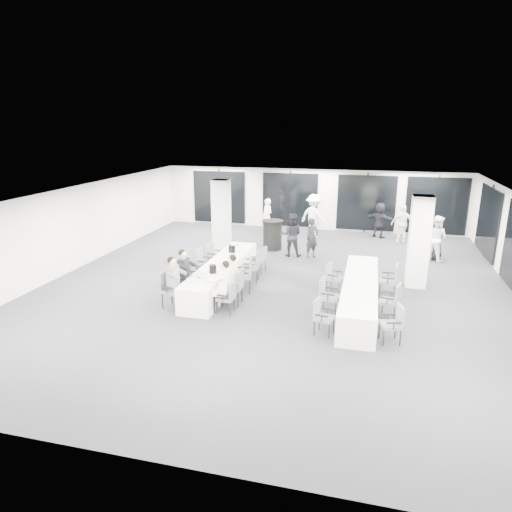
% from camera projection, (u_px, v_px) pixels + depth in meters
% --- Properties ---
extents(room, '(14.04, 16.04, 2.84)m').
position_uv_depth(room, '(310.00, 235.00, 14.62)').
color(room, '#26272C').
rests_on(room, ground).
extents(column_left, '(0.60, 0.60, 2.80)m').
position_uv_depth(column_left, '(221.00, 216.00, 17.43)').
color(column_left, silver).
rests_on(column_left, floor).
extents(column_right, '(0.60, 0.60, 2.80)m').
position_uv_depth(column_right, '(419.00, 242.00, 13.73)').
color(column_right, silver).
rests_on(column_right, floor).
extents(banquet_table_main, '(0.90, 5.00, 0.75)m').
position_uv_depth(banquet_table_main, '(222.00, 274.00, 14.01)').
color(banquet_table_main, silver).
rests_on(banquet_table_main, floor).
extents(banquet_table_side, '(0.90, 5.00, 0.75)m').
position_uv_depth(banquet_table_side, '(360.00, 295.00, 12.35)').
color(banquet_table_side, silver).
rests_on(banquet_table_side, floor).
extents(cocktail_table, '(0.84, 0.84, 1.17)m').
position_uv_depth(cocktail_table, '(272.00, 235.00, 17.99)').
color(cocktail_table, black).
rests_on(cocktail_table, floor).
extents(chair_main_left_near, '(0.60, 0.63, 1.00)m').
position_uv_depth(chair_main_left_near, '(170.00, 287.00, 12.36)').
color(chair_main_left_near, '#4A4C51').
rests_on(chair_main_left_near, floor).
extents(chair_main_left_second, '(0.48, 0.52, 0.86)m').
position_uv_depth(chair_main_left_second, '(181.00, 281.00, 13.05)').
color(chair_main_left_second, '#4A4C51').
rests_on(chair_main_left_second, floor).
extents(chair_main_left_mid, '(0.52, 0.57, 0.96)m').
position_uv_depth(chair_main_left_mid, '(191.00, 271.00, 13.77)').
color(chair_main_left_mid, '#4A4C51').
rests_on(chair_main_left_mid, floor).
extents(chair_main_left_fourth, '(0.50, 0.56, 0.96)m').
position_uv_depth(chair_main_left_fourth, '(203.00, 261.00, 14.70)').
color(chair_main_left_fourth, '#4A4C51').
rests_on(chair_main_left_fourth, floor).
extents(chair_main_left_far, '(0.53, 0.57, 0.92)m').
position_uv_depth(chair_main_left_far, '(213.00, 254.00, 15.62)').
color(chair_main_left_far, '#4A4C51').
rests_on(chair_main_left_far, floor).
extents(chair_main_right_near, '(0.46, 0.50, 0.86)m').
position_uv_depth(chair_main_right_near, '(228.00, 295.00, 11.97)').
color(chair_main_right_near, '#4A4C51').
rests_on(chair_main_right_near, floor).
extents(chair_main_right_second, '(0.52, 0.58, 1.01)m').
position_uv_depth(chair_main_right_second, '(236.00, 285.00, 12.51)').
color(chair_main_right_second, '#4A4C51').
rests_on(chair_main_right_second, floor).
extents(chair_main_right_mid, '(0.62, 0.66, 1.03)m').
position_uv_depth(chair_main_right_mid, '(245.00, 273.00, 13.45)').
color(chair_main_right_mid, '#4A4C51').
rests_on(chair_main_right_mid, floor).
extents(chair_main_right_fourth, '(0.58, 0.62, 1.02)m').
position_uv_depth(chair_main_right_fourth, '(253.00, 264.00, 14.29)').
color(chair_main_right_fourth, '#4A4C51').
rests_on(chair_main_right_fourth, floor).
extents(chair_main_right_far, '(0.52, 0.55, 0.88)m').
position_uv_depth(chair_main_right_far, '(260.00, 258.00, 15.26)').
color(chair_main_right_far, '#4A4C51').
rests_on(chair_main_right_far, floor).
extents(chair_side_left_near, '(0.52, 0.54, 0.86)m').
position_uv_depth(chair_side_left_near, '(322.00, 314.00, 10.79)').
color(chair_side_left_near, '#4A4C51').
rests_on(chair_side_left_near, floor).
extents(chair_side_left_mid, '(0.53, 0.58, 0.95)m').
position_uv_depth(chair_side_left_mid, '(327.00, 294.00, 11.97)').
color(chair_side_left_mid, '#4A4C51').
rests_on(chair_side_left_mid, floor).
extents(chair_side_left_far, '(0.53, 0.55, 0.86)m').
position_uv_depth(chair_side_left_far, '(333.00, 275.00, 13.55)').
color(chair_side_left_far, '#4A4C51').
rests_on(chair_side_left_far, floor).
extents(chair_side_right_near, '(0.55, 0.57, 0.90)m').
position_uv_depth(chair_side_right_near, '(394.00, 322.00, 10.35)').
color(chair_side_right_near, '#4A4C51').
rests_on(chair_side_right_near, floor).
extents(chair_side_right_mid, '(0.57, 0.60, 0.93)m').
position_uv_depth(chair_side_right_mid, '(392.00, 299.00, 11.65)').
color(chair_side_right_mid, '#4A4C51').
rests_on(chair_side_right_mid, floor).
extents(chair_side_right_far, '(0.51, 0.57, 0.96)m').
position_uv_depth(chair_side_right_far, '(391.00, 278.00, 13.12)').
color(chair_side_right_far, '#4A4C51').
rests_on(chair_side_right_far, floor).
extents(seated_guest_a, '(0.50, 0.38, 1.44)m').
position_uv_depth(seated_guest_a, '(175.00, 279.00, 12.24)').
color(seated_guest_a, slate).
rests_on(seated_guest_a, floor).
extents(seated_guest_b, '(0.50, 0.38, 1.44)m').
position_uv_depth(seated_guest_b, '(186.00, 271.00, 12.93)').
color(seated_guest_b, black).
rests_on(seated_guest_b, floor).
extents(seated_guest_c, '(0.50, 0.38, 1.44)m').
position_uv_depth(seated_guest_c, '(222.00, 283.00, 11.92)').
color(seated_guest_c, white).
rests_on(seated_guest_c, floor).
extents(seated_guest_d, '(0.50, 0.38, 1.44)m').
position_uv_depth(seated_guest_d, '(229.00, 276.00, 12.48)').
color(seated_guest_d, white).
rests_on(seated_guest_d, floor).
extents(standing_guest_a, '(0.79, 0.79, 1.69)m').
position_uv_depth(standing_guest_a, '(312.00, 235.00, 16.83)').
color(standing_guest_a, black).
rests_on(standing_guest_a, floor).
extents(standing_guest_b, '(0.92, 0.58, 1.85)m').
position_uv_depth(standing_guest_b, '(292.00, 232.00, 17.00)').
color(standing_guest_b, black).
rests_on(standing_guest_b, floor).
extents(standing_guest_c, '(1.55, 1.22, 2.14)m').
position_uv_depth(standing_guest_c, '(314.00, 213.00, 19.79)').
color(standing_guest_c, white).
rests_on(standing_guest_c, floor).
extents(standing_guest_d, '(1.12, 0.73, 1.79)m').
position_uv_depth(standing_guest_d, '(403.00, 221.00, 18.99)').
color(standing_guest_d, white).
rests_on(standing_guest_d, floor).
extents(standing_guest_e, '(0.53, 0.87, 1.80)m').
position_uv_depth(standing_guest_e, '(436.00, 235.00, 16.62)').
color(standing_guest_e, black).
rests_on(standing_guest_e, floor).
extents(standing_guest_f, '(1.68, 1.37, 1.74)m').
position_uv_depth(standing_guest_f, '(380.00, 218.00, 19.79)').
color(standing_guest_f, black).
rests_on(standing_guest_f, floor).
extents(standing_guest_g, '(0.85, 0.84, 1.82)m').
position_uv_depth(standing_guest_g, '(267.00, 214.00, 20.37)').
color(standing_guest_g, white).
rests_on(standing_guest_g, floor).
extents(standing_guest_h, '(1.05, 1.01, 1.88)m').
position_uv_depth(standing_guest_h, '(437.00, 235.00, 16.44)').
color(standing_guest_h, white).
rests_on(standing_guest_h, floor).
extents(ice_bucket_near, '(0.21, 0.21, 0.24)m').
position_uv_depth(ice_bucket_near, '(213.00, 269.00, 12.91)').
color(ice_bucket_near, black).
rests_on(ice_bucket_near, banquet_table_main).
extents(ice_bucket_far, '(0.22, 0.22, 0.25)m').
position_uv_depth(ice_bucket_far, '(232.00, 249.00, 14.96)').
color(ice_bucket_far, black).
rests_on(ice_bucket_far, banquet_table_main).
extents(water_bottle_a, '(0.08, 0.08, 0.24)m').
position_uv_depth(water_bottle_a, '(199.00, 276.00, 12.28)').
color(water_bottle_a, silver).
rests_on(water_bottle_a, banquet_table_main).
extents(water_bottle_b, '(0.08, 0.08, 0.24)m').
position_uv_depth(water_bottle_b, '(231.00, 257.00, 14.05)').
color(water_bottle_b, silver).
rests_on(water_bottle_b, banquet_table_main).
extents(water_bottle_c, '(0.07, 0.07, 0.21)m').
position_uv_depth(water_bottle_c, '(237.00, 245.00, 15.53)').
color(water_bottle_c, silver).
rests_on(water_bottle_c, banquet_table_main).
extents(plate_a, '(0.21, 0.21, 0.03)m').
position_uv_depth(plate_a, '(203.00, 278.00, 12.46)').
color(plate_a, white).
rests_on(plate_a, banquet_table_main).
extents(plate_b, '(0.19, 0.19, 0.03)m').
position_uv_depth(plate_b, '(209.00, 282.00, 12.16)').
color(plate_b, white).
rests_on(plate_b, banquet_table_main).
extents(plate_c, '(0.21, 0.21, 0.03)m').
position_uv_depth(plate_c, '(222.00, 266.00, 13.56)').
color(plate_c, white).
rests_on(plate_c, banquet_table_main).
extents(wine_glass, '(0.08, 0.08, 0.21)m').
position_uv_depth(wine_glass, '(207.00, 280.00, 11.87)').
color(wine_glass, silver).
rests_on(wine_glass, banquet_table_main).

